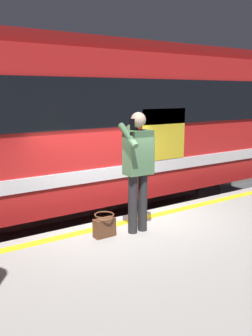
# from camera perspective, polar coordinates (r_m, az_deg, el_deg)

# --- Properties ---
(ground_plane) EXTENTS (25.11, 25.11, 0.00)m
(ground_plane) POSITION_cam_1_polar(r_m,az_deg,el_deg) (6.70, -0.95, -16.12)
(ground_plane) COLOR #3D3D3F
(platform) EXTENTS (14.86, 4.21, 1.06)m
(platform) POSITION_cam_1_polar(r_m,az_deg,el_deg) (5.03, 13.02, -19.72)
(platform) COLOR gray
(platform) RESTS_ON ground
(safety_line) EXTENTS (14.56, 0.16, 0.01)m
(safety_line) POSITION_cam_1_polar(r_m,az_deg,el_deg) (6.04, 0.58, -8.28)
(safety_line) COLOR yellow
(safety_line) RESTS_ON platform
(track_rail_near) EXTENTS (19.32, 0.08, 0.16)m
(track_rail_near) POSITION_cam_1_polar(r_m,az_deg,el_deg) (7.97, -7.53, -10.86)
(track_rail_near) COLOR slate
(track_rail_near) RESTS_ON ground
(track_rail_far) EXTENTS (19.32, 0.08, 0.16)m
(track_rail_far) POSITION_cam_1_polar(r_m,az_deg,el_deg) (9.20, -11.55, -7.87)
(track_rail_far) COLOR slate
(track_rail_far) RESTS_ON ground
(train_carriage) EXTENTS (11.45, 3.05, 3.97)m
(train_carriage) POSITION_cam_1_polar(r_m,az_deg,el_deg) (7.90, -12.74, 7.05)
(train_carriage) COLOR red
(train_carriage) RESTS_ON ground
(passenger) EXTENTS (0.57, 0.55, 1.79)m
(passenger) POSITION_cam_1_polar(r_m,az_deg,el_deg) (5.34, 1.86, 0.85)
(passenger) COLOR #262628
(passenger) RESTS_ON platform
(handbag) EXTENTS (0.32, 0.29, 0.34)m
(handbag) POSITION_cam_1_polar(r_m,az_deg,el_deg) (5.39, -3.39, -9.02)
(handbag) COLOR #59331E
(handbag) RESTS_ON platform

